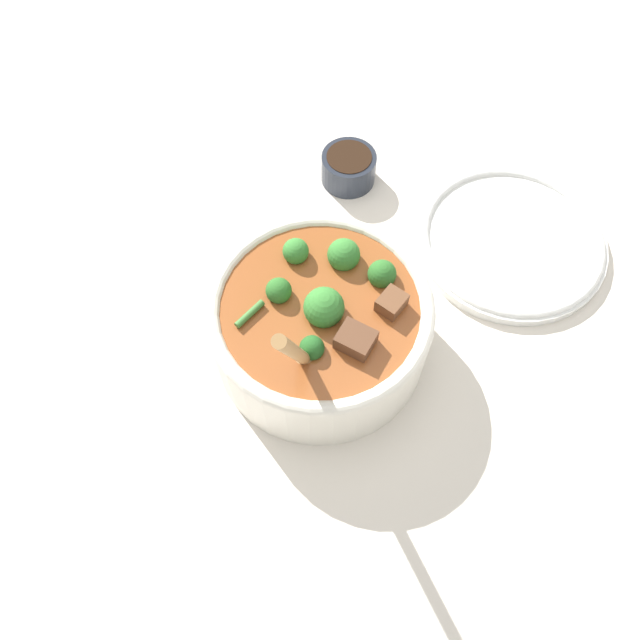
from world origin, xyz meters
name	(u,v)px	position (x,y,z in m)	size (l,w,h in m)	color
ground_plane	(320,346)	(0.00, 0.00, 0.00)	(4.00, 4.00, 0.00)	silver
stew_bowl	(320,323)	(0.00, 0.00, 0.05)	(0.24, 0.24, 0.24)	white
condiment_bowl	(349,167)	(0.15, 0.20, 0.02)	(0.07, 0.07, 0.04)	#232833
empty_plate	(511,240)	(0.28, 0.01, 0.01)	(0.24, 0.24, 0.02)	white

